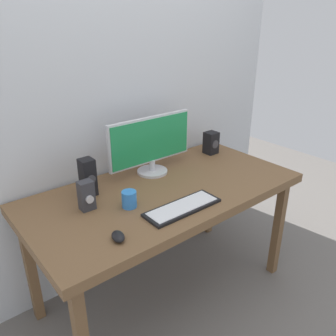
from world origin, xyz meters
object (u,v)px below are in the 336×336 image
desk (165,199)px  keyboard_primary (182,207)px  speaker_right (211,143)px  audio_controller (86,196)px  monitor (151,144)px  mouse (118,236)px  speaker_left (88,177)px  coffee_mug (129,199)px

desk → keyboard_primary: (-0.07, -0.23, 0.08)m
speaker_right → audio_controller: size_ratio=1.01×
monitor → audio_controller: 0.56m
mouse → keyboard_primary: bearing=17.4°
desk → monitor: monitor is taller
audio_controller → speaker_left: bearing=59.5°
keyboard_primary → speaker_right: bearing=34.2°
audio_controller → speaker_right: bearing=8.4°
monitor → mouse: (-0.54, -0.48, -0.17)m
monitor → mouse: bearing=-138.3°
speaker_left → audio_controller: (-0.08, -0.14, -0.03)m
speaker_right → speaker_left: (-0.97, -0.02, 0.03)m
keyboard_primary → speaker_left: (-0.29, 0.44, 0.10)m
desk → mouse: 0.54m
speaker_right → coffee_mug: 0.91m
mouse → coffee_mug: bearing=61.1°
monitor → speaker_left: size_ratio=2.81×
audio_controller → keyboard_primary: bearing=-38.9°
audio_controller → desk: bearing=-8.7°
coffee_mug → speaker_left: bearing=111.1°
mouse → speaker_left: size_ratio=0.42×
speaker_left → coffee_mug: size_ratio=2.39×
monitor → speaker_right: size_ratio=3.77×
desk → monitor: bearing=72.0°
monitor → speaker_left: (-0.44, -0.02, -0.09)m
desk → keyboard_primary: keyboard_primary is taller
desk → audio_controller: (-0.45, 0.07, 0.14)m
monitor → coffee_mug: (-0.35, -0.27, -0.15)m
speaker_left → desk: bearing=-29.0°
desk → speaker_right: bearing=20.4°
keyboard_primary → audio_controller: bearing=141.1°
mouse → speaker_right: bearing=38.5°
keyboard_primary → audio_controller: 0.49m
monitor → mouse: size_ratio=6.73×
desk → monitor: (0.07, 0.23, 0.26)m
mouse → speaker_left: (0.10, 0.46, 0.09)m
keyboard_primary → speaker_left: 0.54m
audio_controller → mouse: bearing=-93.4°
monitor → audio_controller: (-0.52, -0.16, -0.11)m
speaker_right → mouse: bearing=-155.8°
mouse → speaker_right: (1.07, 0.48, 0.06)m
desk → coffee_mug: size_ratio=17.93×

